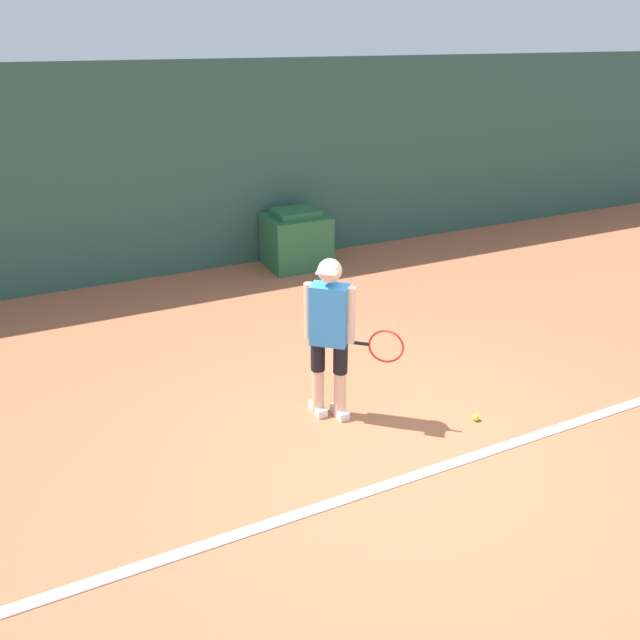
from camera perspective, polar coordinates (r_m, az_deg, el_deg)
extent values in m
plane|color=#B76642|center=(5.88, 6.97, -10.95)|extent=(24.00, 24.00, 0.00)
cube|color=#2D564C|center=(9.78, -9.47, 13.45)|extent=(24.00, 0.10, 3.08)
cube|color=white|center=(5.55, 9.76, -13.54)|extent=(21.60, 0.10, 0.01)
cylinder|color=beige|center=(6.10, -0.19, -6.51)|extent=(0.12, 0.12, 0.48)
cylinder|color=black|center=(5.91, -0.20, -3.27)|extent=(0.14, 0.14, 0.30)
cube|color=white|center=(6.21, -0.19, -8.10)|extent=(0.10, 0.24, 0.08)
cylinder|color=beige|center=(6.06, 1.83, -6.79)|extent=(0.12, 0.12, 0.48)
cylinder|color=black|center=(5.86, 1.88, -3.53)|extent=(0.14, 0.14, 0.30)
cube|color=white|center=(6.17, 1.81, -8.39)|extent=(0.10, 0.24, 0.08)
cube|color=#338CE0|center=(5.69, 0.87, 0.48)|extent=(0.39, 0.37, 0.58)
sphere|color=beige|center=(5.53, 0.90, 4.53)|extent=(0.22, 0.22, 0.22)
cube|color=white|center=(5.43, 0.64, 4.37)|extent=(0.21, 0.21, 0.02)
cylinder|color=beige|center=(5.73, -1.04, 0.84)|extent=(0.09, 0.09, 0.54)
cylinder|color=beige|center=(5.65, 2.81, 0.42)|extent=(0.09, 0.09, 0.54)
cylinder|color=black|center=(5.75, 3.64, -2.14)|extent=(0.16, 0.14, 0.03)
torus|color=red|center=(5.71, 6.06, -2.42)|extent=(0.27, 0.23, 0.33)
sphere|color=#D1E533|center=(6.28, 14.05, -8.64)|extent=(0.07, 0.07, 0.07)
cube|color=#28663D|center=(9.95, -2.20, 7.22)|extent=(0.94, 0.83, 0.82)
cube|color=#28663D|center=(9.82, -2.25, 9.79)|extent=(0.66, 0.58, 0.10)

